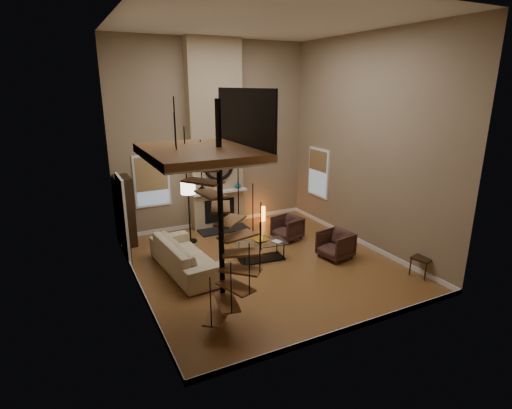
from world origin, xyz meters
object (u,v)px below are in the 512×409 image
floor_lamp (188,193)px  sofa (186,255)px  coffee_table (261,249)px  armchair_near (289,227)px  accent_lamp (263,214)px  hutch (125,211)px  armchair_far (337,244)px  side_chair (425,254)px

floor_lamp → sofa: bearing=-110.8°
coffee_table → armchair_near: bearing=33.1°
armchair_near → accent_lamp: armchair_near is taller
hutch → armchair_far: bearing=-36.1°
floor_lamp → armchair_near: bearing=-22.8°
armchair_near → armchair_far: (0.45, -1.61, 0.00)m
armchair_near → armchair_far: bearing=2.3°
coffee_table → floor_lamp: size_ratio=0.77×
armchair_far → coffee_table: (-1.79, 0.74, -0.07)m
armchair_far → coffee_table: size_ratio=0.58×
hutch → armchair_far: hutch is taller
accent_lamp → armchair_far: bearing=-83.5°
armchair_far → side_chair: 2.06m
hutch → floor_lamp: (1.59, -0.67, 0.46)m
hutch → coffee_table: size_ratio=1.43×
armchair_near → armchair_far: 1.68m
hutch → armchair_near: 4.54m
coffee_table → hutch: bearing=137.1°
sofa → side_chair: (4.83, -2.68, 0.13)m
armchair_far → floor_lamp: (-3.02, 2.69, 1.06)m
armchair_near → side_chair: 3.69m
hutch → armchair_far: (4.60, -3.36, -0.60)m
hutch → side_chair: bearing=-41.2°
armchair_far → sofa: bearing=-114.3°
armchair_far → armchair_near: bearing=-173.6°
floor_lamp → accent_lamp: 2.95m
sofa → accent_lamp: 4.04m
coffee_table → accent_lamp: 2.95m
accent_lamp → armchair_near: bearing=-92.5°
hutch → side_chair: size_ratio=2.03×
side_chair → sofa: bearing=151.0°
armchair_near → side_chair: (1.62, -3.31, 0.17)m
accent_lamp → side_chair: size_ratio=0.51×
coffee_table → sofa: bearing=172.6°
sofa → coffee_table: (1.87, -0.24, -0.11)m
coffee_table → floor_lamp: 2.56m
accent_lamp → hutch: bearing=179.6°
coffee_table → armchair_far: bearing=-22.5°
hutch → coffee_table: (2.81, -2.62, -0.67)m
hutch → sofa: 2.61m
armchair_far → side_chair: bearing=25.2°
armchair_far → side_chair: side_chair is taller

